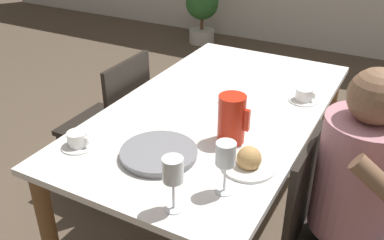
{
  "coord_description": "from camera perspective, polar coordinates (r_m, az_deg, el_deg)",
  "views": [
    {
      "loc": [
        0.77,
        -1.68,
        1.68
      ],
      "look_at": [
        0.0,
        -0.25,
        0.78
      ],
      "focal_mm": 40.0,
      "sensor_mm": 36.0,
      "label": 1
    }
  ],
  "objects": [
    {
      "name": "wine_glass_water",
      "position": [
        1.44,
        4.51,
        -4.83
      ],
      "size": [
        0.07,
        0.07,
        0.2
      ],
      "color": "white",
      "rests_on": "dining_table"
    },
    {
      "name": "serving_tray",
      "position": [
        1.69,
        -4.44,
        -4.45
      ],
      "size": [
        0.31,
        0.31,
        0.03
      ],
      "color": "gray",
      "rests_on": "dining_table"
    },
    {
      "name": "bread_plate",
      "position": [
        1.63,
        7.58,
        -5.5
      ],
      "size": [
        0.21,
        0.21,
        0.09
      ],
      "color": "white",
      "rests_on": "dining_table"
    },
    {
      "name": "chair_opposite",
      "position": [
        2.51,
        -10.45,
        -0.35
      ],
      "size": [
        0.42,
        0.42,
        0.87
      ],
      "rotation": [
        0.0,
        0.0,
        1.57
      ],
      "color": "black",
      "rests_on": "ground_plane"
    },
    {
      "name": "dining_table",
      "position": [
        2.12,
        3.23,
        -0.63
      ],
      "size": [
        0.93,
        1.67,
        0.73
      ],
      "color": "white",
      "rests_on": "ground_plane"
    },
    {
      "name": "wine_glass_juice",
      "position": [
        1.36,
        -2.56,
        -7.04
      ],
      "size": [
        0.07,
        0.07,
        0.2
      ],
      "color": "white",
      "rests_on": "dining_table"
    },
    {
      "name": "teacup_across",
      "position": [
        2.19,
        14.68,
        3.13
      ],
      "size": [
        0.14,
        0.14,
        0.07
      ],
      "color": "white",
      "rests_on": "dining_table"
    },
    {
      "name": "potted_plant",
      "position": [
        5.16,
        1.34,
        14.46
      ],
      "size": [
        0.38,
        0.38,
        0.66
      ],
      "color": "beige",
      "rests_on": "ground_plane"
    },
    {
      "name": "red_pitcher",
      "position": [
        1.76,
        5.31,
        0.21
      ],
      "size": [
        0.14,
        0.11,
        0.21
      ],
      "color": "red",
      "rests_on": "dining_table"
    },
    {
      "name": "ground_plane",
      "position": [
        2.49,
        2.82,
        -13.42
      ],
      "size": [
        20.0,
        20.0,
        0.0
      ],
      "primitive_type": "plane",
      "color": "brown"
    },
    {
      "name": "teacup_near_person",
      "position": [
        1.81,
        -14.98,
        -2.65
      ],
      "size": [
        0.14,
        0.14,
        0.07
      ],
      "color": "white",
      "rests_on": "dining_table"
    },
    {
      "name": "chair_person_side",
      "position": [
        1.8,
        17.78,
        -14.93
      ],
      "size": [
        0.42,
        0.42,
        0.87
      ],
      "rotation": [
        0.0,
        0.0,
        -1.57
      ],
      "color": "black",
      "rests_on": "ground_plane"
    },
    {
      "name": "person_seated",
      "position": [
        1.68,
        22.02,
        -9.24
      ],
      "size": [
        0.39,
        0.41,
        1.18
      ],
      "rotation": [
        0.0,
        0.0,
        -1.57
      ],
      "color": "#33333D",
      "rests_on": "ground_plane"
    }
  ]
}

